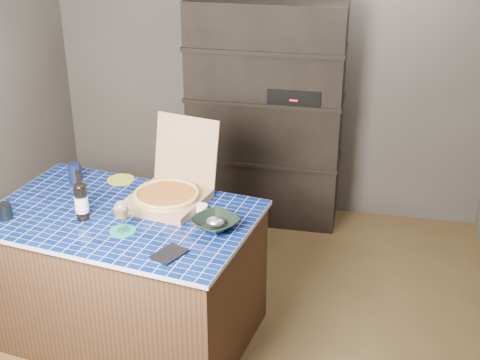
% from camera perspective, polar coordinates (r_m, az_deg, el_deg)
% --- Properties ---
extents(room, '(3.50, 3.50, 3.50)m').
position_cam_1_polar(room, '(3.78, -1.67, 2.74)').
color(room, brown).
rests_on(room, ground).
extents(shelving_unit, '(1.20, 0.41, 1.80)m').
position_cam_1_polar(shelving_unit, '(5.30, 2.16, 5.57)').
color(shelving_unit, black).
rests_on(shelving_unit, floor).
extents(kitchen_island, '(1.68, 1.22, 0.85)m').
position_cam_1_polar(kitchen_island, '(4.19, -9.69, -7.99)').
color(kitchen_island, '#472D1C').
rests_on(kitchen_island, floor).
extents(pizza_box, '(0.53, 0.60, 0.46)m').
position_cam_1_polar(pizza_box, '(4.05, -6.08, -1.06)').
color(pizza_box, '#997C4E').
rests_on(pizza_box, kitchen_island).
extents(mead_bottle, '(0.08, 0.08, 0.30)m').
position_cam_1_polar(mead_bottle, '(3.92, -13.39, -1.71)').
color(mead_bottle, black).
rests_on(mead_bottle, kitchen_island).
extents(teal_trivet, '(0.15, 0.15, 0.01)m').
position_cam_1_polar(teal_trivet, '(3.80, -9.96, -4.29)').
color(teal_trivet, '#177868').
rests_on(teal_trivet, kitchen_island).
extents(wine_glass, '(0.08, 0.08, 0.18)m').
position_cam_1_polar(wine_glass, '(3.74, -10.11, -2.58)').
color(wine_glass, white).
rests_on(wine_glass, teal_trivet).
extents(tumbler, '(0.08, 0.08, 0.09)m').
position_cam_1_polar(tumbler, '(4.09, -19.45, -2.52)').
color(tumbler, black).
rests_on(tumbler, kitchen_island).
extents(dvd_case, '(0.19, 0.21, 0.01)m').
position_cam_1_polar(dvd_case, '(3.54, -6.05, -6.30)').
color(dvd_case, black).
rests_on(dvd_case, kitchen_island).
extents(bowl, '(0.35, 0.35, 0.06)m').
position_cam_1_polar(bowl, '(3.76, -2.14, -3.70)').
color(bowl, black).
rests_on(bowl, kitchen_island).
extents(foil_contents, '(0.11, 0.09, 0.05)m').
position_cam_1_polar(foil_contents, '(3.76, -2.14, -3.58)').
color(foil_contents, silver).
rests_on(foil_contents, bowl).
extents(white_jar, '(0.07, 0.07, 0.06)m').
position_cam_1_polar(white_jar, '(3.91, -3.27, -2.52)').
color(white_jar, white).
rests_on(white_jar, kitchen_island).
extents(navy_cup, '(0.08, 0.08, 0.13)m').
position_cam_1_polar(navy_cup, '(4.41, -13.91, 0.61)').
color(navy_cup, black).
rests_on(navy_cup, kitchen_island).
extents(green_trivet, '(0.18, 0.18, 0.01)m').
position_cam_1_polar(green_trivet, '(4.40, -10.14, 0.03)').
color(green_trivet, '#A1B025').
rests_on(green_trivet, kitchen_island).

